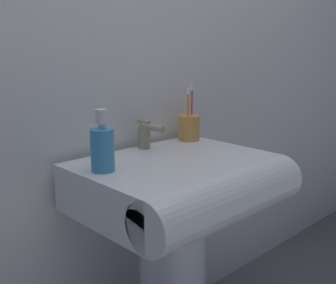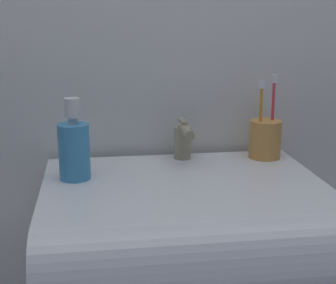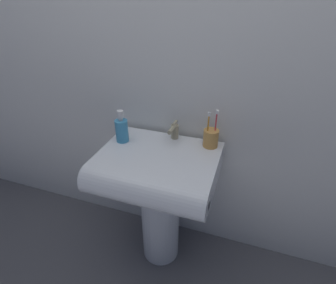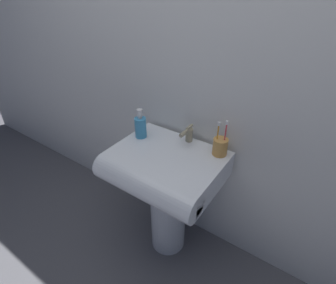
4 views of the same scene
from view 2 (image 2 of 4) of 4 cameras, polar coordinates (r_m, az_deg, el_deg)
sink_basin at (r=1.05m, az=2.15°, el=-8.93°), size 0.58×0.47×0.14m
faucet at (r=1.20m, az=1.72°, el=0.33°), size 0.04×0.12×0.09m
toothbrush_cup at (r=1.24m, az=10.71°, el=0.43°), size 0.08×0.08×0.20m
soap_bottle at (r=1.08m, az=-10.37°, el=-0.67°), size 0.07×0.07×0.17m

